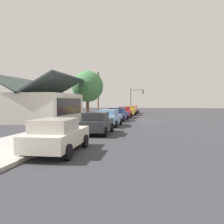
{
  "coord_description": "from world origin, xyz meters",
  "views": [
    {
      "loc": [
        -30.0,
        -1.53,
        2.37
      ],
      "look_at": [
        -1.33,
        3.53,
        1.1
      ],
      "focal_mm": 39.18,
      "sensor_mm": 36.0,
      "label": 1
    }
  ],
  "objects": [
    {
      "name": "ground_plane",
      "position": [
        0.0,
        0.0,
        0.0
      ],
      "size": [
        120.0,
        120.0,
        0.0
      ],
      "primitive_type": "plane",
      "color": "#38383D"
    },
    {
      "name": "sidewalk_curb",
      "position": [
        0.0,
        5.6,
        0.08
      ],
      "size": [
        60.0,
        4.2,
        0.16
      ],
      "primitive_type": "cube",
      "color": "#B2AFA8",
      "rests_on": "ground"
    },
    {
      "name": "fire_hydrant_red",
      "position": [
        7.04,
        4.2,
        0.5
      ],
      "size": [
        0.22,
        0.22,
        0.71
      ],
      "color": "red",
      "rests_on": "sidewalk_curb"
    },
    {
      "name": "storefront_building",
      "position": [
        -2.75,
        11.98,
        1.79
      ],
      "size": [
        10.42,
        7.81,
        5.4
      ],
      "color": "silver",
      "rests_on": "ground"
    },
    {
      "name": "shade_tree",
      "position": [
        4.67,
        8.22,
        4.55
      ],
      "size": [
        4.59,
        4.59,
        6.86
      ],
      "color": "brown",
      "rests_on": "ground"
    },
    {
      "name": "traffic_light_main",
      "position": [
        22.24,
        2.54,
        3.49
      ],
      "size": [
        0.37,
        2.79,
        5.2
      ],
      "color": "#383833",
      "rests_on": "ground"
    },
    {
      "name": "utility_pole_wooden",
      "position": [
        11.39,
        8.2,
        3.93
      ],
      "size": [
        1.8,
        0.24,
        7.5
      ],
      "color": "brown",
      "rests_on": "ground"
    },
    {
      "name": "car_navy",
      "position": [
        -0.65,
        2.89,
        0.82
      ],
      "size": [
        4.95,
        2.21,
        1.59
      ],
      "rotation": [
        0.0,
        0.0,
        -0.04
      ],
      "color": "navy",
      "rests_on": "ground"
    },
    {
      "name": "car_cherry",
      "position": [
        5.32,
        2.85,
        0.82
      ],
      "size": [
        4.73,
        2.14,
        1.59
      ],
      "rotation": [
        0.0,
        0.0,
        0.04
      ],
      "color": "red",
      "rests_on": "ground"
    },
    {
      "name": "car_coral",
      "position": [
        17.92,
        2.71,
        0.81
      ],
      "size": [
        4.71,
        2.09,
        1.59
      ],
      "rotation": [
        0.0,
        0.0,
        -0.04
      ],
      "color": "#EA8C75",
      "rests_on": "ground"
    },
    {
      "name": "car_ivory",
      "position": [
        -19.46,
        2.88,
        0.82
      ],
      "size": [
        4.59,
        2.19,
        1.59
      ],
      "rotation": [
        0.0,
        0.0,
        0.04
      ],
      "color": "silver",
      "rests_on": "ground"
    },
    {
      "name": "car_charcoal",
      "position": [
        -12.85,
        2.61,
        0.81
      ],
      "size": [
        4.34,
        2.01,
        1.59
      ],
      "rotation": [
        0.0,
        0.0,
        0.01
      ],
      "color": "#2D3035",
      "rests_on": "ground"
    },
    {
      "name": "car_mustard",
      "position": [
        11.74,
        2.64,
        0.81
      ],
      "size": [
        4.43,
        1.95,
        1.59
      ],
      "rotation": [
        0.0,
        0.0,
        0.01
      ],
      "color": "gold",
      "rests_on": "ground"
    },
    {
      "name": "car_skyblue",
      "position": [
        -7.03,
        2.79,
        0.81
      ],
      "size": [
        4.53,
        2.06,
        1.59
      ],
      "rotation": [
        0.0,
        0.0,
        -0.02
      ],
      "color": "#8CB7E0",
      "rests_on": "ground"
    }
  ]
}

